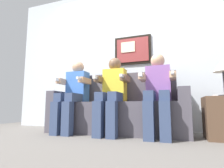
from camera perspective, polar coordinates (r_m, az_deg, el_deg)
name	(u,v)px	position (r m, az deg, el deg)	size (l,w,h in m)	color
ground_plane	(108,137)	(2.38, -1.23, -16.50)	(5.73, 5.73, 0.00)	#66605B
back_wall_assembly	(124,55)	(3.21, 3.72, 9.36)	(4.41, 0.10, 2.60)	silver
couch	(116,111)	(2.66, 1.26, -8.78)	(2.01, 0.58, 0.90)	#514C56
person_on_left	(73,92)	(2.78, -12.24, -2.49)	(0.46, 0.56, 1.11)	#3F72CC
person_in_middle	(112,91)	(2.51, 0.06, -2.15)	(0.46, 0.56, 1.11)	yellow
person_on_right	(158,89)	(2.38, 14.45, -1.64)	(0.46, 0.56, 1.11)	#8C59A5
side_table_right	(223,118)	(2.49, 32.03, -9.21)	(0.40, 0.40, 0.50)	brown
table_lamp	(223,67)	(2.54, 31.96, 4.68)	(0.22, 0.22, 0.46)	#333338
spare_remote_on_table	(215,96)	(2.46, 30.04, -3.30)	(0.04, 0.13, 0.02)	white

